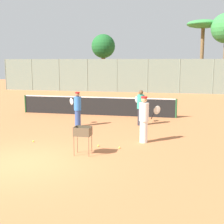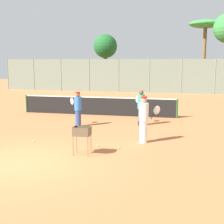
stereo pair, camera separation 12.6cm
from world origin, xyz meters
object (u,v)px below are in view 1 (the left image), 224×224
Objects in this scene: ball_cart at (83,134)px; player_yellow_shirt at (144,119)px; tennis_net at (97,106)px; player_white_outfit at (141,107)px; player_red_cap at (78,109)px.

player_yellow_shirt is at bearing 48.54° from ball_cart.
ball_cart is at bearing -162.03° from player_yellow_shirt.
player_white_outfit reaches higher than tennis_net.
ball_cart is at bearing 134.40° from player_white_outfit.
player_red_cap is 1.72× the size of ball_cart.
tennis_net is at bearing 18.42° from player_white_outfit.
player_yellow_shirt reaches higher than tennis_net.
player_yellow_shirt is 1.86× the size of ball_cart.
player_white_outfit is 3.28m from player_yellow_shirt.
player_red_cap is (-2.93, -0.89, -0.03)m from player_white_outfit.
player_yellow_shirt is (3.46, -2.35, 0.07)m from player_red_cap.
player_yellow_shirt reaches higher than player_red_cap.
tennis_net is 9.51× the size of ball_cart.
player_red_cap is at bearing 110.47° from ball_cart.
player_red_cap is 0.93× the size of player_yellow_shirt.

